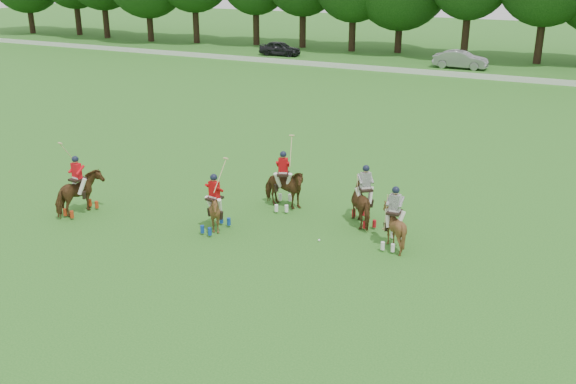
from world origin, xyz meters
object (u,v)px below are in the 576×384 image
at_px(polo_stripe_a, 365,203).
at_px(polo_stripe_b, 394,226).
at_px(polo_red_c, 215,211).
at_px(polo_ball, 319,240).
at_px(car_mid, 461,60).
at_px(polo_red_b, 283,188).
at_px(polo_red_a, 79,193).
at_px(car_left, 280,48).

distance_m(polo_stripe_a, polo_stripe_b, 2.17).
bearing_deg(polo_red_c, polo_ball, 11.55).
relative_size(car_mid, polo_stripe_b, 2.13).
bearing_deg(polo_stripe_b, polo_stripe_a, 136.35).
bearing_deg(polo_ball, polo_red_b, 137.35).
distance_m(polo_red_a, polo_stripe_a, 11.00).
relative_size(polo_red_b, polo_ball, 32.23).
bearing_deg(polo_red_b, polo_red_a, -150.22).
distance_m(polo_stripe_b, polo_ball, 2.67).
height_order(polo_red_a, polo_stripe_b, polo_red_a).
bearing_deg(polo_red_a, polo_red_c, 8.35).
bearing_deg(polo_stripe_a, polo_red_a, -159.78).
xyz_separation_m(car_mid, polo_red_a, (-6.60, -40.56, 0.08)).
bearing_deg(polo_red_c, polo_stripe_a, 32.40).
height_order(car_left, polo_red_b, polo_red_b).
height_order(polo_red_a, polo_red_c, polo_red_a).
bearing_deg(polo_stripe_b, polo_red_b, 161.92).
distance_m(car_mid, polo_red_a, 41.10).
relative_size(polo_red_b, polo_stripe_a, 1.25).
relative_size(car_mid, polo_ball, 52.28).
bearing_deg(polo_red_a, polo_ball, 9.65).
relative_size(car_left, polo_stripe_a, 1.79).
xyz_separation_m(car_left, polo_red_a, (11.16, -40.56, 0.15)).
distance_m(car_left, car_mid, 17.75).
relative_size(car_left, polo_red_c, 1.51).
bearing_deg(polo_red_a, polo_red_b, 29.78).
relative_size(polo_stripe_a, polo_ball, 25.68).
relative_size(car_left, polo_stripe_b, 1.86).
relative_size(polo_red_c, polo_stripe_a, 1.19).
relative_size(polo_red_c, polo_stripe_b, 1.24).
xyz_separation_m(car_mid, polo_red_c, (-0.97, -39.73, 0.01)).
relative_size(polo_red_b, polo_stripe_b, 1.31).
relative_size(car_left, polo_ball, 45.85).
relative_size(polo_red_b, polo_red_c, 1.06).
xyz_separation_m(polo_red_a, polo_red_b, (6.88, 3.94, -0.00)).
distance_m(car_left, polo_ball, 44.06).
bearing_deg(polo_stripe_a, car_mid, 95.78).
height_order(car_left, polo_red_c, polo_red_c).
bearing_deg(car_mid, polo_red_b, -179.37).
bearing_deg(car_left, polo_stripe_a, -152.60).
height_order(polo_red_b, polo_ball, polo_red_b).
bearing_deg(polo_stripe_a, polo_red_b, 177.70).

